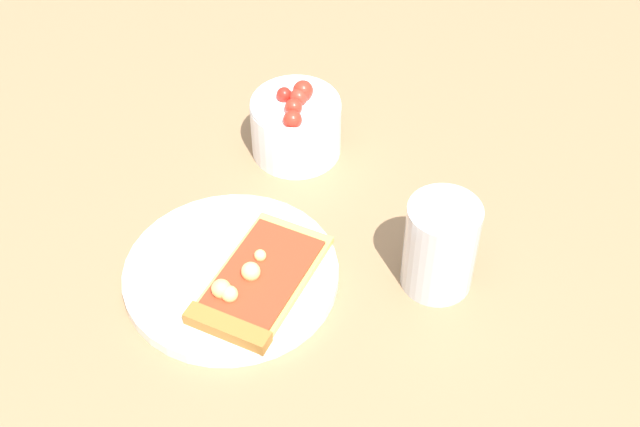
{
  "coord_description": "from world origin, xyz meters",
  "views": [
    {
      "loc": [
        -0.08,
        0.57,
        0.69
      ],
      "look_at": [
        -0.12,
        -0.08,
        0.03
      ],
      "focal_mm": 48.46,
      "sensor_mm": 36.0,
      "label": 1
    }
  ],
  "objects_px": {
    "pizza_slice_main": "(255,285)",
    "salad_bowl": "(296,125)",
    "plate": "(231,274)",
    "soda_glass": "(441,251)"
  },
  "relations": [
    {
      "from": "salad_bowl",
      "to": "soda_glass",
      "type": "distance_m",
      "value": 0.25
    },
    {
      "from": "plate",
      "to": "pizza_slice_main",
      "type": "xyz_separation_m",
      "value": [
        -0.02,
        0.03,
        0.01
      ]
    },
    {
      "from": "soda_glass",
      "to": "pizza_slice_main",
      "type": "bearing_deg",
      "value": 2.11
    },
    {
      "from": "pizza_slice_main",
      "to": "salad_bowl",
      "type": "relative_size",
      "value": 1.72
    },
    {
      "from": "pizza_slice_main",
      "to": "soda_glass",
      "type": "bearing_deg",
      "value": -177.89
    },
    {
      "from": "salad_bowl",
      "to": "soda_glass",
      "type": "height_order",
      "value": "soda_glass"
    },
    {
      "from": "soda_glass",
      "to": "salad_bowl",
      "type": "bearing_deg",
      "value": -58.6
    },
    {
      "from": "plate",
      "to": "soda_glass",
      "type": "bearing_deg",
      "value": 174.44
    },
    {
      "from": "plate",
      "to": "pizza_slice_main",
      "type": "height_order",
      "value": "pizza_slice_main"
    },
    {
      "from": "plate",
      "to": "pizza_slice_main",
      "type": "bearing_deg",
      "value": 131.53
    }
  ]
}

